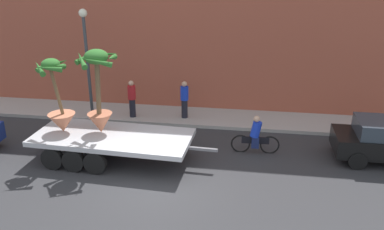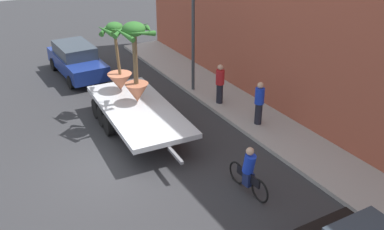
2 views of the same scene
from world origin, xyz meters
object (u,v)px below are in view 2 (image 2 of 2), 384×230
at_px(cyclist, 249,172).
at_px(street_lamp, 193,22).
at_px(potted_palm_rear, 118,65).
at_px(trailing_car, 76,60).
at_px(pedestrian_far_left, 259,102).
at_px(pedestrian_near_gate, 220,83).
at_px(potted_palm_middle, 136,63).
at_px(flatbed_trailer, 136,110).

distance_m(cyclist, street_lamp, 8.15).
bearing_deg(potted_palm_rear, trailing_car, -175.31).
bearing_deg(pedestrian_far_left, street_lamp, -173.20).
bearing_deg(pedestrian_near_gate, pedestrian_far_left, 5.99).
bearing_deg(pedestrian_far_left, pedestrian_near_gate, -174.01).
distance_m(potted_palm_middle, cyclist, 6.03).
xyz_separation_m(cyclist, street_lamp, (-7.39, 2.29, 2.56)).
distance_m(trailing_car, street_lamp, 6.61).
relative_size(potted_palm_rear, pedestrian_far_left, 1.61).
height_order(cyclist, pedestrian_near_gate, pedestrian_near_gate).
xyz_separation_m(flatbed_trailer, trailing_car, (-6.69, -0.38, 0.06)).
distance_m(pedestrian_far_left, street_lamp, 4.76).
bearing_deg(street_lamp, flatbed_trailer, -61.11).
height_order(potted_palm_middle, pedestrian_far_left, potted_palm_middle).
bearing_deg(flatbed_trailer, potted_palm_middle, 140.52).
height_order(cyclist, trailing_car, trailing_car).
distance_m(cyclist, pedestrian_near_gate, 6.12).
relative_size(potted_palm_middle, pedestrian_near_gate, 1.81).
relative_size(cyclist, pedestrian_near_gate, 1.08).
height_order(flatbed_trailer, street_lamp, street_lamp).
xyz_separation_m(potted_palm_middle, pedestrian_far_left, (2.42, 3.93, -1.50)).
bearing_deg(flatbed_trailer, street_lamp, 118.89).
xyz_separation_m(trailing_car, pedestrian_near_gate, (6.53, 4.24, 0.22)).
xyz_separation_m(potted_palm_rear, pedestrian_near_gate, (1.55, 3.83, -1.01)).
xyz_separation_m(cyclist, pedestrian_near_gate, (-5.56, 2.55, 0.37)).
distance_m(flatbed_trailer, trailing_car, 6.70).
bearing_deg(street_lamp, potted_palm_middle, -62.62).
distance_m(potted_palm_rear, pedestrian_near_gate, 4.26).
bearing_deg(trailing_car, pedestrian_near_gate, 33.00).
xyz_separation_m(flatbed_trailer, pedestrian_near_gate, (-0.15, 3.86, 0.28)).
bearing_deg(flatbed_trailer, pedestrian_far_left, 61.75).
bearing_deg(pedestrian_near_gate, street_lamp, -172.15).
bearing_deg(pedestrian_near_gate, trailing_car, -147.00).
relative_size(flatbed_trailer, pedestrian_near_gate, 3.96).
bearing_deg(flatbed_trailer, pedestrian_near_gate, 92.30).
bearing_deg(cyclist, flatbed_trailer, -166.33).
bearing_deg(potted_palm_middle, pedestrian_far_left, 58.39).
height_order(flatbed_trailer, pedestrian_near_gate, pedestrian_near_gate).
bearing_deg(pedestrian_near_gate, cyclist, -24.61).
xyz_separation_m(pedestrian_far_left, street_lamp, (-4.20, -0.50, 2.19)).
distance_m(flatbed_trailer, potted_palm_rear, 2.14).
relative_size(potted_palm_rear, trailing_car, 0.60).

